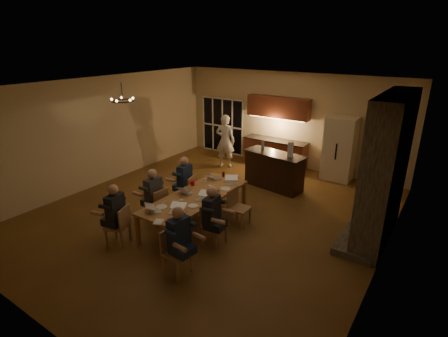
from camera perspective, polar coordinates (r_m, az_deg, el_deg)
floor at (r=9.01m, az=-2.04°, el=-7.35°), size 9.00×9.00×0.00m
back_wall at (r=12.20m, az=10.55°, el=7.77°), size 8.00×0.04×3.20m
left_wall at (r=11.16m, az=-19.18°, el=5.81°), size 0.04×9.00×3.20m
right_wall at (r=6.96m, az=25.69°, el=-3.58°), size 0.04×9.00×3.20m
ceiling at (r=8.04m, az=-2.33°, el=13.43°), size 8.00×9.00×0.04m
french_doors at (r=13.56m, az=-0.21°, el=6.97°), size 1.86×0.08×2.10m
fireplace at (r=8.12m, az=24.91°, el=-0.19°), size 0.58×2.50×3.20m
kitchenette at (r=12.13m, az=8.51°, el=5.87°), size 2.24×0.68×2.40m
refrigerator at (r=11.40m, az=18.33°, el=3.07°), size 0.90×0.68×2.00m
dining_table at (r=8.38m, az=-4.57°, el=-6.77°), size 1.10×2.91×0.75m
bar_island at (r=10.43m, az=8.17°, el=-0.33°), size 1.90×0.93×1.08m
chair_left_near at (r=7.91m, az=-17.05°, el=-8.86°), size 0.56×0.56×0.89m
chair_left_mid at (r=8.59m, az=-11.01°, el=-5.88°), size 0.48×0.48×0.89m
chair_left_far at (r=9.23m, az=-6.25°, el=-3.68°), size 0.51×0.51×0.89m
chair_right_near at (r=6.76m, az=-7.70°, el=-13.44°), size 0.46×0.46×0.89m
chair_right_mid at (r=7.59m, az=-1.62°, el=-9.18°), size 0.46×0.46×0.89m
chair_right_far at (r=8.30m, az=2.58°, el=-6.44°), size 0.44×0.44×0.89m
person_left_near at (r=7.82m, az=-17.22°, el=-7.20°), size 0.71×0.71×1.38m
person_right_near at (r=6.64m, az=-7.32°, el=-11.58°), size 0.66×0.66×1.38m
person_left_mid at (r=8.45m, az=-11.38°, el=-4.51°), size 0.61×0.61×1.38m
person_right_mid at (r=7.38m, az=-2.00°, el=-7.93°), size 0.67×0.67×1.38m
person_left_far at (r=9.17m, az=-6.41°, el=-2.19°), size 0.67×0.67×1.38m
standing_person at (r=12.00m, az=0.20°, el=4.53°), size 0.76×0.59×1.83m
chandelier at (r=9.18m, az=-16.20°, el=10.56°), size 0.57×0.57×0.03m
laptop_a at (r=7.59m, az=-11.19°, el=-6.04°), size 0.42×0.42×0.23m
laptop_b at (r=7.43m, az=-7.78°, el=-6.41°), size 0.40×0.37×0.23m
laptop_c at (r=8.34m, az=-6.12°, el=-3.25°), size 0.34×0.31×0.23m
laptop_d at (r=7.94m, az=-3.31°, el=-4.43°), size 0.37×0.34×0.23m
laptop_e at (r=9.15m, az=-1.49°, el=-0.95°), size 0.38×0.35×0.23m
laptop_f at (r=8.81m, az=1.19°, el=-1.81°), size 0.42×0.41×0.23m
mug_front at (r=7.83m, az=-6.98°, el=-5.43°), size 0.08×0.08×0.10m
mug_mid at (r=8.52m, az=-2.33°, el=-3.10°), size 0.08×0.08×0.10m
mug_back at (r=8.93m, az=-3.11°, el=-1.97°), size 0.08×0.08×0.10m
redcup_near at (r=7.04m, az=-8.97°, el=-8.57°), size 0.08×0.08×0.12m
redcup_mid at (r=8.76m, az=-5.16°, el=-2.41°), size 0.10×0.10×0.12m
can_silver at (r=7.60m, az=-7.68°, el=-6.20°), size 0.07×0.07×0.12m
can_cola at (r=9.29m, az=-0.09°, el=-0.96°), size 0.06×0.06×0.12m
can_right at (r=8.25m, az=-0.93°, el=-3.81°), size 0.07×0.07×0.12m
plate_near at (r=7.71m, az=-5.10°, el=-6.11°), size 0.22×0.22×0.02m
plate_left at (r=7.76m, az=-10.19°, el=-6.21°), size 0.25×0.25×0.02m
plate_far at (r=8.53m, az=0.23°, el=-3.33°), size 0.25×0.25×0.02m
notepad at (r=7.19m, az=-10.70°, el=-8.53°), size 0.25×0.28×0.01m
bar_bottle at (r=10.54m, az=6.36°, el=3.77°), size 0.09×0.09×0.24m
bar_blender at (r=9.95m, az=10.79°, el=3.08°), size 0.16×0.16×0.43m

